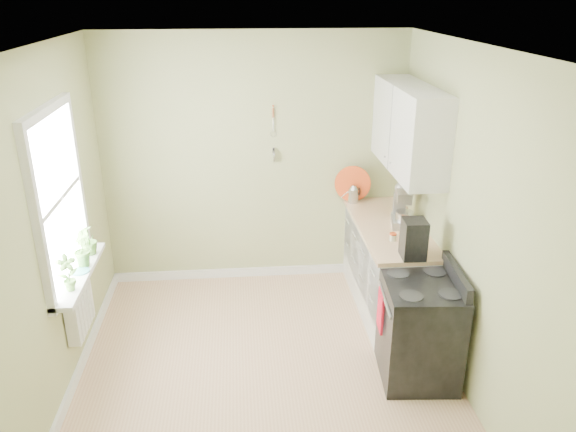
{
  "coord_description": "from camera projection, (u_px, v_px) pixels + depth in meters",
  "views": [
    {
      "loc": [
        -0.17,
        -3.94,
        3.06
      ],
      "look_at": [
        0.24,
        0.55,
        1.23
      ],
      "focal_mm": 35.0,
      "sensor_mm": 36.0,
      "label": 1
    }
  ],
  "objects": [
    {
      "name": "wall_right",
      "position": [
        467.0,
        222.0,
        4.43
      ],
      "size": [
        0.02,
        3.6,
        2.7
      ],
      "primitive_type": "cube",
      "color": "tan",
      "rests_on": "floor"
    },
    {
      "name": "wall_back",
      "position": [
        255.0,
        162.0,
        5.97
      ],
      "size": [
        3.2,
        0.02,
        2.7
      ],
      "primitive_type": "cube",
      "color": "tan",
      "rests_on": "floor"
    },
    {
      "name": "wall_left",
      "position": [
        47.0,
        237.0,
        4.16
      ],
      "size": [
        0.02,
        3.6,
        2.7
      ],
      "primitive_type": "cube",
      "color": "tan",
      "rests_on": "floor"
    },
    {
      "name": "wall_utensils",
      "position": [
        273.0,
        143.0,
        5.87
      ],
      "size": [
        0.02,
        0.14,
        0.58
      ],
      "color": "#E5BA8C",
      "rests_on": "wall_back"
    },
    {
      "name": "ceiling",
      "position": [
        260.0,
        45.0,
        3.78
      ],
      "size": [
        3.2,
        3.6,
        0.02
      ],
      "primitive_type": "cube",
      "color": "white",
      "rests_on": "wall_back"
    },
    {
      "name": "stand_mixer",
      "position": [
        402.0,
        208.0,
        5.45
      ],
      "size": [
        0.25,
        0.35,
        0.4
      ],
      "color": "#B2B2B7",
      "rests_on": "countertop"
    },
    {
      "name": "window",
      "position": [
        58.0,
        198.0,
        4.36
      ],
      "size": [
        0.06,
        1.14,
        1.44
      ],
      "color": "white",
      "rests_on": "wall_left"
    },
    {
      "name": "base_cabinets",
      "position": [
        388.0,
        269.0,
        5.67
      ],
      "size": [
        0.6,
        1.6,
        0.87
      ],
      "primitive_type": "cube",
      "color": "white",
      "rests_on": "floor"
    },
    {
      "name": "plant_b",
      "position": [
        82.0,
        249.0,
        4.67
      ],
      "size": [
        0.19,
        0.21,
        0.31
      ],
      "primitive_type": "imported",
      "rotation": [
        0.0,
        0.0,
        1.94
      ],
      "color": "#406A28",
      "rests_on": "window_sill"
    },
    {
      "name": "countertop",
      "position": [
        390.0,
        227.0,
        5.5
      ],
      "size": [
        0.64,
        1.6,
        0.04
      ],
      "primitive_type": "cube",
      "color": "#E5BA8C",
      "rests_on": "base_cabinets"
    },
    {
      "name": "red_tray",
      "position": [
        353.0,
        184.0,
        6.06
      ],
      "size": [
        0.4,
        0.13,
        0.39
      ],
      "primitive_type": "cylinder",
      "rotation": [
        1.45,
        0.0,
        -0.16
      ],
      "color": "#CA4318",
      "rests_on": "countertop"
    },
    {
      "name": "coffee_maker",
      "position": [
        413.0,
        240.0,
        4.79
      ],
      "size": [
        0.21,
        0.22,
        0.34
      ],
      "color": "black",
      "rests_on": "countertop"
    },
    {
      "name": "kettle",
      "position": [
        353.0,
        194.0,
        6.05
      ],
      "size": [
        0.19,
        0.11,
        0.2
      ],
      "color": "silver",
      "rests_on": "countertop"
    },
    {
      "name": "plant_c",
      "position": [
        88.0,
        239.0,
        4.88
      ],
      "size": [
        0.17,
        0.17,
        0.27
      ],
      "primitive_type": "imported",
      "rotation": [
        0.0,
        0.0,
        4.59
      ],
      "color": "#406A28",
      "rests_on": "window_sill"
    },
    {
      "name": "floor",
      "position": [
        266.0,
        375.0,
        4.81
      ],
      "size": [
        3.2,
        3.6,
        0.02
      ],
      "primitive_type": "cube",
      "color": "tan",
      "rests_on": "ground"
    },
    {
      "name": "radiator",
      "position": [
        80.0,
        312.0,
        4.7
      ],
      "size": [
        0.12,
        0.5,
        0.35
      ],
      "primitive_type": "cube",
      "color": "white",
      "rests_on": "wall_left"
    },
    {
      "name": "upper_cabinets",
      "position": [
        409.0,
        128.0,
        5.24
      ],
      "size": [
        0.35,
        1.4,
        0.8
      ],
      "primitive_type": "cube",
      "color": "white",
      "rests_on": "wall_right"
    },
    {
      "name": "jar",
      "position": [
        393.0,
        237.0,
        5.15
      ],
      "size": [
        0.07,
        0.07,
        0.07
      ],
      "color": "beige",
      "rests_on": "countertop"
    },
    {
      "name": "stove",
      "position": [
        419.0,
        329.0,
        4.66
      ],
      "size": [
        0.67,
        0.75,
        0.98
      ],
      "color": "black",
      "rests_on": "floor"
    },
    {
      "name": "plant_a",
      "position": [
        68.0,
        273.0,
        4.27
      ],
      "size": [
        0.19,
        0.17,
        0.3
      ],
      "primitive_type": "imported",
      "rotation": [
        0.0,
        0.0,
        0.51
      ],
      "color": "#406A28",
      "rests_on": "window_sill"
    },
    {
      "name": "window_sill",
      "position": [
        80.0,
        274.0,
        4.62
      ],
      "size": [
        0.18,
        1.14,
        0.04
      ],
      "primitive_type": "cube",
      "color": "white",
      "rests_on": "wall_left"
    }
  ]
}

